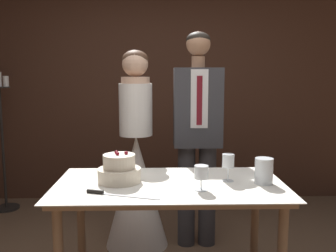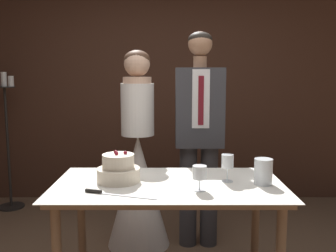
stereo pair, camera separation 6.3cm
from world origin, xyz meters
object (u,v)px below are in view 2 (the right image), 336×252
tiered_cake (118,170)px  candle_stand (7,142)px  hurricane_candle (263,172)px  wine_glass_middle (199,173)px  cake_knife (106,193)px  cake_table (168,198)px  bride (138,175)px  wine_glass_near (227,162)px  groom (199,130)px

tiered_cake → candle_stand: size_ratio=0.18×
tiered_cake → hurricane_candle: (0.90, -0.06, 0.00)m
tiered_cake → wine_glass_middle: size_ratio=1.84×
candle_stand → cake_knife: bearing=-54.7°
cake_table → wine_glass_middle: wine_glass_middle is taller
tiered_cake → candle_stand: 2.28m
cake_knife → bride: 1.11m
tiered_cake → bride: (0.06, 0.84, -0.26)m
hurricane_candle → cake_table: bearing=178.1°
hurricane_candle → candle_stand: bearing=142.5°
wine_glass_near → candle_stand: bearing=140.7°
hurricane_candle → groom: groom is taller
wine_glass_near → candle_stand: (-2.14, 1.75, -0.19)m
wine_glass_middle → candle_stand: (-1.95, 1.93, -0.17)m
cake_table → cake_knife: cake_knife is taller
wine_glass_middle → bride: bearing=113.5°
cake_knife → hurricane_candle: 0.96m
wine_glass_middle → cake_knife: bearing=-172.2°
cake_table → groom: (0.26, 0.87, 0.30)m
hurricane_candle → wine_glass_middle: bearing=-163.0°
wine_glass_near → hurricane_candle: (0.21, -0.06, -0.05)m
hurricane_candle → groom: size_ratio=0.09×
hurricane_candle → groom: bearing=109.9°
tiered_cake → candle_stand: bearing=129.7°
bride → tiered_cake: bearing=-93.8°
cake_table → groom: groom is taller
hurricane_candle → wine_glass_near: bearing=165.3°
wine_glass_middle → hurricane_candle: (0.40, 0.12, -0.03)m
wine_glass_near → groom: (-0.11, 0.84, 0.08)m
wine_glass_middle → hurricane_candle: hurricane_candle is taller
wine_glass_near → wine_glass_middle: (-0.19, -0.18, -0.02)m
cake_table → candle_stand: (-1.77, 1.79, 0.04)m
wine_glass_middle → groom: size_ratio=0.08×
hurricane_candle → bride: size_ratio=0.09×
cake_knife → wine_glass_near: (0.72, 0.25, 0.12)m
cake_table → bride: (-0.26, 0.87, -0.09)m
cake_table → hurricane_candle: size_ratio=8.92×
candle_stand → cake_table: bearing=-45.3°
cake_knife → groom: groom is taller
cake_table → candle_stand: size_ratio=0.94×
cake_table → candle_stand: bearing=134.7°
cake_knife → wine_glass_middle: 0.55m
tiered_cake → wine_glass_middle: bearing=-20.0°
tiered_cake → cake_knife: (-0.04, -0.25, -0.07)m
bride → candle_stand: bride is taller
groom → candle_stand: size_ratio=1.21×
wine_glass_middle → groom: bearing=85.4°
cake_table → bride: size_ratio=0.85×
cake_table → wine_glass_near: (0.37, 0.04, 0.23)m
hurricane_candle → bride: bride is taller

